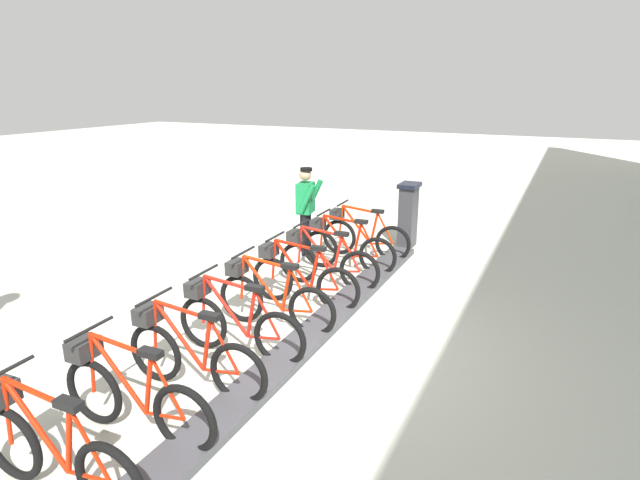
# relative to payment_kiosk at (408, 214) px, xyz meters

# --- Properties ---
(ground_plane) EXTENTS (60.00, 60.00, 0.00)m
(ground_plane) POSITION_rel_payment_kiosk_xyz_m (-0.05, 4.49, -0.67)
(ground_plane) COLOR beige
(dock_rail_base) EXTENTS (0.44, 8.15, 0.10)m
(dock_rail_base) POSITION_rel_payment_kiosk_xyz_m (-0.05, 4.49, -0.62)
(dock_rail_base) COLOR #47474C
(dock_rail_base) RESTS_ON ground
(payment_kiosk) EXTENTS (0.36, 0.52, 1.28)m
(payment_kiosk) POSITION_rel_payment_kiosk_xyz_m (0.00, 0.00, 0.00)
(payment_kiosk) COLOR #38383D
(payment_kiosk) RESTS_ON ground
(bike_docked_0) EXTENTS (1.72, 0.54, 1.02)m
(bike_docked_0) POSITION_rel_payment_kiosk_xyz_m (0.57, 1.02, -0.24)
(bike_docked_0) COLOR black
(bike_docked_0) RESTS_ON ground
(bike_docked_1) EXTENTS (1.72, 0.54, 1.02)m
(bike_docked_1) POSITION_rel_payment_kiosk_xyz_m (0.57, 1.83, -0.24)
(bike_docked_1) COLOR black
(bike_docked_1) RESTS_ON ground
(bike_docked_2) EXTENTS (1.72, 0.54, 1.02)m
(bike_docked_2) POSITION_rel_payment_kiosk_xyz_m (0.57, 2.65, -0.24)
(bike_docked_2) COLOR black
(bike_docked_2) RESTS_ON ground
(bike_docked_3) EXTENTS (1.72, 0.54, 1.02)m
(bike_docked_3) POSITION_rel_payment_kiosk_xyz_m (0.57, 3.47, -0.24)
(bike_docked_3) COLOR black
(bike_docked_3) RESTS_ON ground
(bike_docked_4) EXTENTS (1.72, 0.54, 1.02)m
(bike_docked_4) POSITION_rel_payment_kiosk_xyz_m (0.57, 4.28, -0.24)
(bike_docked_4) COLOR black
(bike_docked_4) RESTS_ON ground
(bike_docked_5) EXTENTS (1.72, 0.54, 1.02)m
(bike_docked_5) POSITION_rel_payment_kiosk_xyz_m (0.57, 5.10, -0.24)
(bike_docked_5) COLOR black
(bike_docked_5) RESTS_ON ground
(bike_docked_6) EXTENTS (1.72, 0.54, 1.02)m
(bike_docked_6) POSITION_rel_payment_kiosk_xyz_m (0.57, 5.92, -0.24)
(bike_docked_6) COLOR black
(bike_docked_6) RESTS_ON ground
(bike_docked_7) EXTENTS (1.72, 0.54, 1.02)m
(bike_docked_7) POSITION_rel_payment_kiosk_xyz_m (0.57, 6.73, -0.24)
(bike_docked_7) COLOR black
(bike_docked_7) RESTS_ON ground
(bike_docked_8) EXTENTS (1.72, 0.54, 1.02)m
(bike_docked_8) POSITION_rel_payment_kiosk_xyz_m (0.57, 7.55, -0.24)
(bike_docked_8) COLOR black
(bike_docked_8) RESTS_ON ground
(worker_near_rack) EXTENTS (0.50, 0.67, 1.66)m
(worker_near_rack) POSITION_rel_payment_kiosk_xyz_m (1.57, 1.33, 0.24)
(worker_near_rack) COLOR white
(worker_near_rack) RESTS_ON ground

